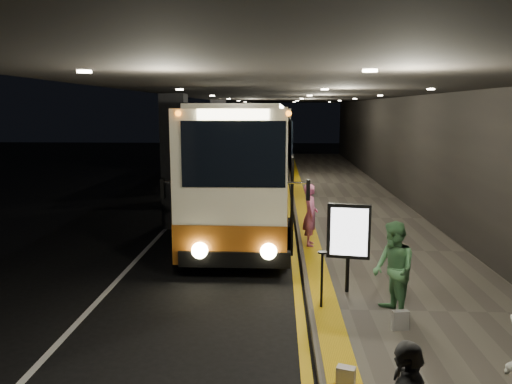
{
  "coord_description": "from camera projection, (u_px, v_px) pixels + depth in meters",
  "views": [
    {
      "loc": [
        1.91,
        -12.22,
        3.93
      ],
      "look_at": [
        1.31,
        1.04,
        1.7
      ],
      "focal_mm": 35.0,
      "sensor_mm": 36.0,
      "label": 1
    }
  ],
  "objects": [
    {
      "name": "ground",
      "position": [
        203.0,
        264.0,
        12.77
      ],
      "size": [
        90.0,
        90.0,
        0.0
      ],
      "primitive_type": "plane",
      "color": "black"
    },
    {
      "name": "lane_line_white",
      "position": [
        174.0,
        220.0,
        17.78
      ],
      "size": [
        0.12,
        50.0,
        0.01
      ],
      "primitive_type": "cube",
      "color": "silver",
      "rests_on": "ground"
    },
    {
      "name": "kerb_stripe_yellow",
      "position": [
        291.0,
        221.0,
        17.59
      ],
      "size": [
        0.18,
        50.0,
        0.01
      ],
      "primitive_type": "cube",
      "color": "gold",
      "rests_on": "ground"
    },
    {
      "name": "sidewalk",
      "position": [
        359.0,
        220.0,
        17.47
      ],
      "size": [
        4.5,
        50.0,
        0.15
      ],
      "primitive_type": "cube",
      "color": "#514C44",
      "rests_on": "ground"
    },
    {
      "name": "tactile_strip",
      "position": [
        305.0,
        217.0,
        17.54
      ],
      "size": [
        0.5,
        50.0,
        0.01
      ],
      "primitive_type": "cube",
      "color": "gold",
      "rests_on": "sidewalk"
    },
    {
      "name": "terminal_wall",
      "position": [
        429.0,
        136.0,
        16.89
      ],
      "size": [
        0.1,
        50.0,
        6.0
      ],
      "primitive_type": "cube",
      "color": "black",
      "rests_on": "ground"
    },
    {
      "name": "support_columns",
      "position": [
        175.0,
        162.0,
        16.41
      ],
      "size": [
        0.8,
        24.8,
        4.4
      ],
      "color": "black",
      "rests_on": "ground"
    },
    {
      "name": "canopy",
      "position": [
        297.0,
        88.0,
        16.82
      ],
      "size": [
        9.0,
        50.0,
        0.4
      ],
      "primitive_type": "cube",
      "color": "black",
      "rests_on": "support_columns"
    },
    {
      "name": "coach_main",
      "position": [
        250.0,
        169.0,
        17.11
      ],
      "size": [
        2.82,
        12.66,
        3.93
      ],
      "rotation": [
        0.0,
        0.0,
        -0.02
      ],
      "color": "beige",
      "rests_on": "ground"
    },
    {
      "name": "coach_second",
      "position": [
        266.0,
        144.0,
        31.17
      ],
      "size": [
        2.66,
        11.6,
        3.63
      ],
      "rotation": [
        0.0,
        0.0,
        -0.02
      ],
      "color": "beige",
      "rests_on": "ground"
    },
    {
      "name": "coach_third",
      "position": [
        269.0,
        134.0,
        40.7
      ],
      "size": [
        3.28,
        12.57,
        3.91
      ],
      "rotation": [
        0.0,
        0.0,
        0.06
      ],
      "color": "beige",
      "rests_on": "ground"
    },
    {
      "name": "passenger_boarding",
      "position": [
        310.0,
        215.0,
        13.8
      ],
      "size": [
        0.43,
        0.64,
        1.73
      ],
      "primitive_type": "imported",
      "rotation": [
        0.0,
        0.0,
        1.55
      ],
      "color": "#D16193",
      "rests_on": "sidewalk"
    },
    {
      "name": "passenger_waiting_green",
      "position": [
        393.0,
        270.0,
        9.08
      ],
      "size": [
        0.69,
        0.95,
        1.76
      ],
      "primitive_type": "imported",
      "rotation": [
        0.0,
        0.0,
        -1.37
      ],
      "color": "#457D4D",
      "rests_on": "sidewalk"
    },
    {
      "name": "bag_polka",
      "position": [
        400.0,
        320.0,
        8.6
      ],
      "size": [
        0.29,
        0.16,
        0.34
      ],
      "primitive_type": "cube",
      "rotation": [
        0.0,
        0.0,
        0.14
      ],
      "color": "black",
      "rests_on": "sidewalk"
    },
    {
      "name": "bag_plain",
      "position": [
        346.0,
        378.0,
        6.8
      ],
      "size": [
        0.28,
        0.22,
        0.31
      ],
      "primitive_type": "cube",
      "rotation": [
        0.0,
        0.0,
        -0.35
      ],
      "color": "beige",
      "rests_on": "sidewalk"
    },
    {
      "name": "info_sign",
      "position": [
        349.0,
        233.0,
        10.2
      ],
      "size": [
        0.89,
        0.26,
        1.87
      ],
      "rotation": [
        0.0,
        0.0,
        -0.17
      ],
      "color": "black",
      "rests_on": "sidewalk"
    },
    {
      "name": "stanchion_post",
      "position": [
        322.0,
        280.0,
        9.5
      ],
      "size": [
        0.05,
        0.05,
        1.1
      ],
      "primitive_type": "cylinder",
      "color": "black",
      "rests_on": "sidewalk"
    }
  ]
}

